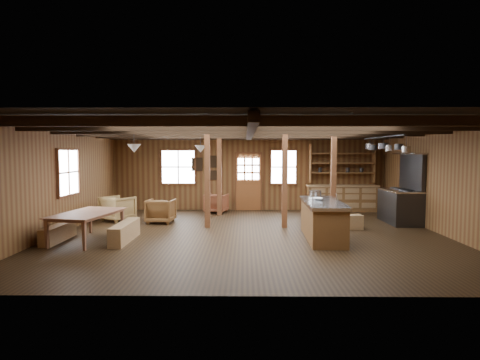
# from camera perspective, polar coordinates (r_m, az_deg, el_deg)

# --- Properties ---
(room) EXTENTS (10.04, 9.04, 2.84)m
(room) POSITION_cam_1_polar(r_m,az_deg,el_deg) (10.38, 1.43, -0.17)
(room) COLOR black
(room) RESTS_ON ground
(ceiling_joists) EXTENTS (9.80, 8.82, 0.18)m
(ceiling_joists) POSITION_cam_1_polar(r_m,az_deg,el_deg) (10.54, 1.43, 6.86)
(ceiling_joists) COLOR black
(ceiling_joists) RESTS_ON ceiling
(timber_posts) EXTENTS (3.95, 2.35, 2.80)m
(timber_posts) POSITION_cam_1_polar(r_m,az_deg,el_deg) (12.47, 3.69, 0.53)
(timber_posts) COLOR #4D2F16
(timber_posts) RESTS_ON floor
(back_door) EXTENTS (1.02, 0.08, 2.15)m
(back_door) POSITION_cam_1_polar(r_m,az_deg,el_deg) (14.86, 1.20, -0.92)
(back_door) COLOR brown
(back_door) RESTS_ON floor
(window_back_left) EXTENTS (1.32, 0.06, 1.32)m
(window_back_left) POSITION_cam_1_polar(r_m,az_deg,el_deg) (15.03, -8.76, 1.84)
(window_back_left) COLOR white
(window_back_left) RESTS_ON wall_back
(window_back_right) EXTENTS (1.02, 0.06, 1.32)m
(window_back_right) POSITION_cam_1_polar(r_m,az_deg,el_deg) (14.89, 6.22, 1.85)
(window_back_right) COLOR white
(window_back_right) RESTS_ON wall_back
(window_left) EXTENTS (0.14, 1.24, 1.32)m
(window_left) POSITION_cam_1_polar(r_m,az_deg,el_deg) (11.89, -23.26, 1.01)
(window_left) COLOR white
(window_left) RESTS_ON wall_back
(notice_boards) EXTENTS (1.08, 0.03, 0.90)m
(notice_boards) POSITION_cam_1_polar(r_m,az_deg,el_deg) (14.88, -4.58, 2.01)
(notice_boards) COLOR white
(notice_boards) RESTS_ON wall_back
(back_counter) EXTENTS (2.55, 0.60, 2.45)m
(back_counter) POSITION_cam_1_polar(r_m,az_deg,el_deg) (15.06, 14.26, -2.04)
(back_counter) COLOR brown
(back_counter) RESTS_ON floor
(pendant_lamps) EXTENTS (1.86, 2.36, 0.66)m
(pendant_lamps) POSITION_cam_1_polar(r_m,az_deg,el_deg) (11.55, -9.90, 4.42)
(pendant_lamps) COLOR #2C2D2F
(pendant_lamps) RESTS_ON ceiling
(pot_rack) EXTENTS (0.38, 3.00, 0.42)m
(pot_rack) POSITION_cam_1_polar(r_m,az_deg,el_deg) (11.31, 19.62, 4.57)
(pot_rack) COLOR #2C2D2F
(pot_rack) RESTS_ON ceiling
(kitchen_island) EXTENTS (0.96, 2.53, 1.20)m
(kitchen_island) POSITION_cam_1_polar(r_m,az_deg,el_deg) (10.20, 11.66, -5.54)
(kitchen_island) COLOR brown
(kitchen_island) RESTS_ON floor
(step_stool) EXTENTS (0.50, 0.39, 0.41)m
(step_stool) POSITION_cam_1_polar(r_m,az_deg,el_deg) (11.69, 15.96, -5.76)
(step_stool) COLOR olive
(step_stool) RESTS_ON floor
(commercial_range) EXTENTS (0.89, 1.73, 2.13)m
(commercial_range) POSITION_cam_1_polar(r_m,az_deg,el_deg) (13.12, 22.06, -2.76)
(commercial_range) COLOR #2C2D2F
(commercial_range) RESTS_ON floor
(dining_table) EXTENTS (1.42, 2.14, 0.70)m
(dining_table) POSITION_cam_1_polar(r_m,az_deg,el_deg) (10.40, -20.68, -6.25)
(dining_table) COLOR brown
(dining_table) RESTS_ON floor
(bench_wall) EXTENTS (0.27, 1.45, 0.40)m
(bench_wall) POSITION_cam_1_polar(r_m,az_deg,el_deg) (10.72, -24.42, -6.86)
(bench_wall) COLOR olive
(bench_wall) RESTS_ON floor
(bench_aisle) EXTENTS (0.31, 1.63, 0.45)m
(bench_aisle) POSITION_cam_1_polar(r_m,az_deg,el_deg) (10.14, -16.06, -7.12)
(bench_aisle) COLOR olive
(bench_aisle) RESTS_ON floor
(armchair_a) EXTENTS (0.84, 0.86, 0.73)m
(armchair_a) POSITION_cam_1_polar(r_m,az_deg,el_deg) (12.45, -11.21, -4.33)
(armchair_a) COLOR brown
(armchair_a) RESTS_ON floor
(armchair_b) EXTENTS (0.90, 0.91, 0.68)m
(armchair_b) POSITION_cam_1_polar(r_m,az_deg,el_deg) (14.31, -3.39, -3.30)
(armchair_b) COLOR brown
(armchair_b) RESTS_ON floor
(armchair_c) EXTENTS (1.16, 1.17, 0.78)m
(armchair_c) POSITION_cam_1_polar(r_m,az_deg,el_deg) (13.16, -17.00, -3.88)
(armchair_c) COLOR #9C7C47
(armchair_c) RESTS_ON floor
(counter_pot) EXTENTS (0.32, 0.32, 0.19)m
(counter_pot) POSITION_cam_1_polar(r_m,az_deg,el_deg) (10.80, 10.63, -2.01)
(counter_pot) COLOR #B5B7BC
(counter_pot) RESTS_ON kitchen_island
(bowl) EXTENTS (0.32, 0.32, 0.07)m
(bowl) POSITION_cam_1_polar(r_m,az_deg,el_deg) (10.28, 10.99, -2.67)
(bowl) COLOR silver
(bowl) RESTS_ON kitchen_island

